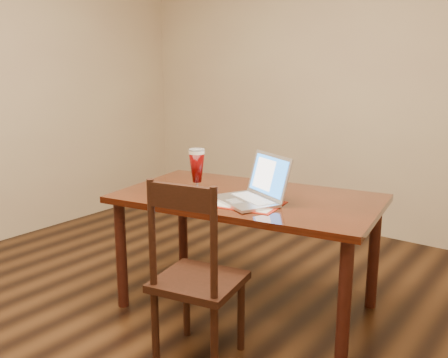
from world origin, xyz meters
The scene contains 3 objects.
ground centered at (0.00, 0.00, 0.00)m, with size 5.00×5.00×0.00m, color black.
dining_table centered at (0.09, 0.73, 0.64)m, with size 1.63×1.08×0.98m.
dining_chair centered at (0.21, 0.10, 0.45)m, with size 0.47×0.46×0.95m.
Camera 1 is at (1.68, -1.63, 1.47)m, focal length 40.00 mm.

